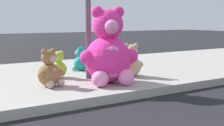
{
  "coord_description": "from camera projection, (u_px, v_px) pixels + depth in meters",
  "views": [
    {
      "loc": [
        -1.93,
        -1.04,
        1.3
      ],
      "look_at": [
        1.04,
        3.6,
        0.55
      ],
      "focal_mm": 50.4,
      "sensor_mm": 36.0,
      "label": 1
    }
  ],
  "objects": [
    {
      "name": "sidewalk",
      "position": [
        27.0,
        81.0,
        6.4
      ],
      "size": [
        28.0,
        4.4,
        0.15
      ],
      "primitive_type": "cube",
      "color": "#9E9B93",
      "rests_on": "ground_plane"
    },
    {
      "name": "plush_tan",
      "position": [
        131.0,
        63.0,
        6.46
      ],
      "size": [
        0.49,
        0.49,
        0.69
      ],
      "color": "tan",
      "rests_on": "sidewalk"
    },
    {
      "name": "plush_teal",
      "position": [
        80.0,
        61.0,
        7.23
      ],
      "size": [
        0.39,
        0.39,
        0.55
      ],
      "color": "teal",
      "rests_on": "sidewalk"
    },
    {
      "name": "plush_lime",
      "position": [
        58.0,
        67.0,
        6.31
      ],
      "size": [
        0.4,
        0.39,
        0.55
      ],
      "color": "#8CD133",
      "rests_on": "sidewalk"
    },
    {
      "name": "plush_pink_large",
      "position": [
        109.0,
        53.0,
        5.74
      ],
      "size": [
        1.05,
        1.0,
        1.41
      ],
      "color": "#F22D93",
      "rests_on": "sidewalk"
    },
    {
      "name": "plush_brown",
      "position": [
        50.0,
        71.0,
        5.48
      ],
      "size": [
        0.5,
        0.47,
        0.67
      ],
      "color": "olive",
      "rests_on": "sidewalk"
    }
  ]
}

